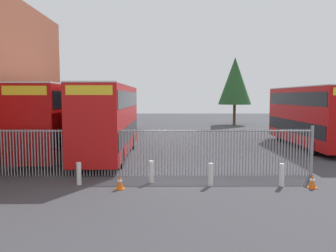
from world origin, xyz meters
name	(u,v)px	position (x,y,z in m)	size (l,w,h in m)	color
ground_plane	(167,149)	(0.00, 8.00, 0.00)	(100.00, 100.00, 0.00)	#3D3D42
palisade_fence	(150,151)	(-0.89, 0.00, 1.18)	(15.30, 0.14, 2.35)	gray
double_decker_bus_near_gate	(109,118)	(-3.61, 5.17, 2.42)	(2.54, 10.81, 4.42)	red
double_decker_bus_behind_fence_left	(60,117)	(-6.84, 5.92, 2.42)	(2.54, 10.81, 4.42)	#B70C0C
double_decker_bus_behind_fence_right	(310,114)	(10.38, 8.85, 2.42)	(2.54, 10.81, 4.42)	#B70C0C
double_decker_bus_far_back	(114,109)	(-5.37, 18.90, 2.42)	(2.54, 10.81, 4.42)	#B70C0C
bollard_near_left	(79,174)	(-3.82, -1.53, 0.47)	(0.20, 0.20, 0.95)	silver
bollard_center_front	(151,172)	(-0.77, -1.22, 0.47)	(0.20, 0.20, 0.95)	silver
bollard_near_right	(211,174)	(1.72, -1.75, 0.47)	(0.20, 0.20, 0.95)	silver
bollard_far_right	(282,175)	(4.65, -1.87, 0.47)	(0.20, 0.20, 0.95)	silver
traffic_cone_by_gate	(312,181)	(5.79, -2.19, 0.29)	(0.34, 0.34, 0.59)	orange
traffic_cone_mid_forecourt	(120,182)	(-2.00, -2.26, 0.29)	(0.34, 0.34, 0.59)	orange
tree_tall_back	(235,81)	(9.04, 28.87, 5.74)	(4.30, 4.30, 8.83)	#4C3823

